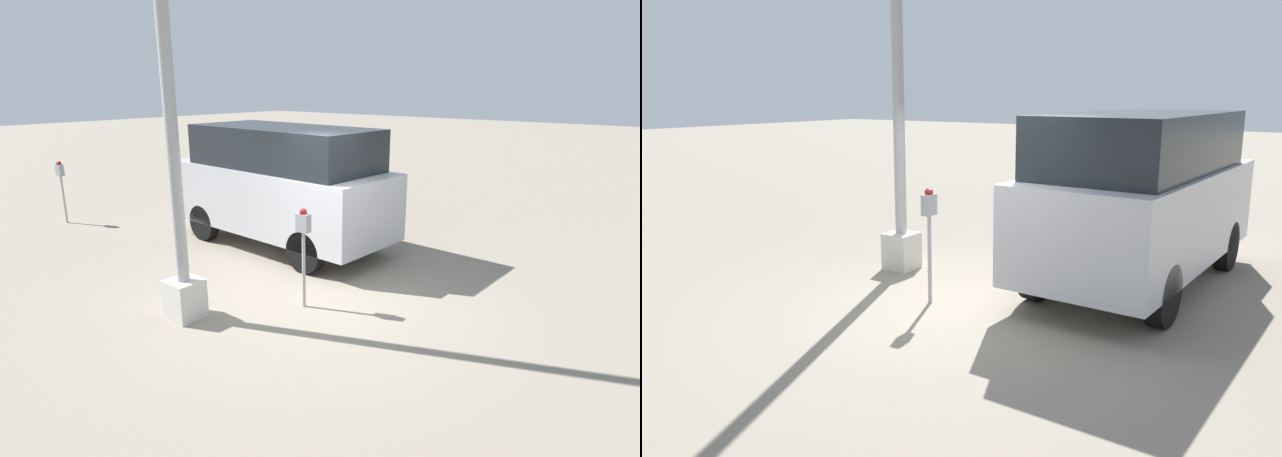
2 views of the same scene
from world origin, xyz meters
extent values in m
plane|color=gray|center=(0.00, 0.00, 0.00)|extent=(80.00, 80.00, 0.00)
cylinder|color=#9E9EA3|center=(-0.05, 0.50, 0.57)|extent=(0.05, 0.05, 1.14)
cube|color=gray|center=(-0.05, 0.50, 1.27)|extent=(0.20, 0.12, 0.26)
sphere|color=maroon|center=(-0.05, 0.50, 1.42)|extent=(0.11, 0.11, 0.11)
cylinder|color=#9E9EA3|center=(7.27, 0.61, 0.56)|extent=(0.05, 0.05, 1.11)
cube|color=gray|center=(7.27, 0.61, 1.24)|extent=(0.20, 0.12, 0.26)
sphere|color=maroon|center=(7.27, 0.61, 1.39)|extent=(0.11, 0.11, 0.11)
cube|color=beige|center=(0.98, 1.81, 0.28)|extent=(0.44, 0.44, 0.55)
cylinder|color=#9E9E9E|center=(0.98, 1.81, 3.25)|extent=(0.17, 0.17, 5.41)
cube|color=#B2B2B7|center=(2.25, -1.41, 0.98)|extent=(4.70, 1.99, 1.22)
cube|color=black|center=(2.13, -1.41, 1.97)|extent=(3.77, 1.81, 0.77)
cube|color=orange|center=(4.54, -0.88, 0.52)|extent=(0.08, 0.12, 0.20)
cylinder|color=black|center=(3.71, -0.65, 0.37)|extent=(0.75, 0.24, 0.74)
cylinder|color=black|center=(3.66, -2.27, 0.37)|extent=(0.75, 0.24, 0.74)
cylinder|color=black|center=(0.84, -0.56, 0.37)|extent=(0.75, 0.24, 0.74)
cylinder|color=black|center=(0.79, -2.18, 0.37)|extent=(0.75, 0.24, 0.74)
camera|label=1|loc=(-4.51, 5.50, 3.12)|focal=28.00mm
camera|label=2|loc=(-6.08, -4.05, 2.62)|focal=35.00mm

